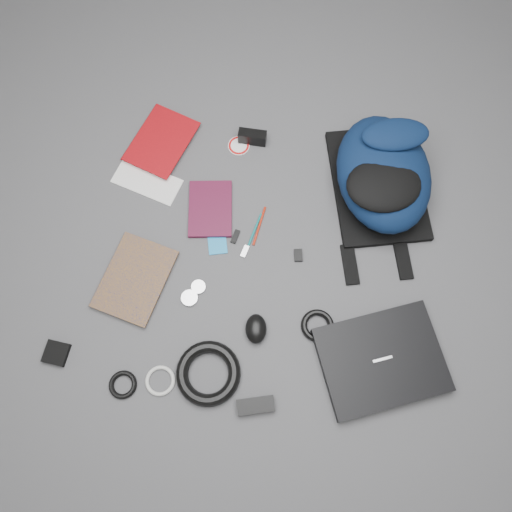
# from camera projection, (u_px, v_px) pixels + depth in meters

# --- Properties ---
(ground) EXTENTS (4.00, 4.00, 0.00)m
(ground) POSITION_uv_depth(u_px,v_px,m) (256.00, 258.00, 1.69)
(ground) COLOR #4F4F51
(ground) RESTS_ON ground
(backpack) EXTENTS (0.41, 0.53, 0.20)m
(backpack) POSITION_uv_depth(u_px,v_px,m) (383.00, 173.00, 1.67)
(backpack) COLOR black
(backpack) RESTS_ON ground
(laptop) EXTENTS (0.45, 0.40, 0.04)m
(laptop) POSITION_uv_depth(u_px,v_px,m) (381.00, 360.00, 1.56)
(laptop) COLOR black
(laptop) RESTS_ON ground
(textbook_red) EXTENTS (0.27, 0.31, 0.03)m
(textbook_red) POSITION_uv_depth(u_px,v_px,m) (139.00, 132.00, 1.82)
(textbook_red) COLOR maroon
(textbook_red) RESTS_ON ground
(comic_book) EXTENTS (0.27, 0.32, 0.02)m
(comic_book) POSITION_uv_depth(u_px,v_px,m) (108.00, 269.00, 1.66)
(comic_book) COLOR #B4710C
(comic_book) RESTS_ON ground
(envelope) EXTENTS (0.26, 0.18, 0.00)m
(envelope) POSITION_uv_depth(u_px,v_px,m) (147.00, 181.00, 1.77)
(envelope) COLOR white
(envelope) RESTS_ON ground
(dvd_case) EXTENTS (0.17, 0.22, 0.02)m
(dvd_case) POSITION_uv_depth(u_px,v_px,m) (210.00, 209.00, 1.73)
(dvd_case) COLOR #3D0B1F
(dvd_case) RESTS_ON ground
(compact_camera) EXTENTS (0.10, 0.04, 0.06)m
(compact_camera) POSITION_uv_depth(u_px,v_px,m) (252.00, 137.00, 1.80)
(compact_camera) COLOR black
(compact_camera) RESTS_ON ground
(sticker_disc) EXTENTS (0.10, 0.10, 0.00)m
(sticker_disc) POSITION_uv_depth(u_px,v_px,m) (239.00, 146.00, 1.82)
(sticker_disc) COLOR white
(sticker_disc) RESTS_ON ground
(pen_teal) EXTENTS (0.04, 0.13, 0.01)m
(pen_teal) POSITION_uv_depth(u_px,v_px,m) (254.00, 231.00, 1.71)
(pen_teal) COLOR #0B6869
(pen_teal) RESTS_ON ground
(pen_red) EXTENTS (0.04, 0.14, 0.01)m
(pen_red) POSITION_uv_depth(u_px,v_px,m) (259.00, 226.00, 1.72)
(pen_red) COLOR #AA210D
(pen_red) RESTS_ON ground
(id_badge) EXTENTS (0.08, 0.11, 0.00)m
(id_badge) POSITION_uv_depth(u_px,v_px,m) (217.00, 241.00, 1.70)
(id_badge) COLOR #1A82C3
(id_badge) RESTS_ON ground
(usb_black) EXTENTS (0.03, 0.05, 0.01)m
(usb_black) POSITION_uv_depth(u_px,v_px,m) (235.00, 237.00, 1.70)
(usb_black) COLOR black
(usb_black) RESTS_ON ground
(usb_silver) EXTENTS (0.03, 0.05, 0.01)m
(usb_silver) POSITION_uv_depth(u_px,v_px,m) (245.00, 251.00, 1.69)
(usb_silver) COLOR #B9B9BB
(usb_silver) RESTS_ON ground
(key_fob) EXTENTS (0.03, 0.05, 0.01)m
(key_fob) POSITION_uv_depth(u_px,v_px,m) (298.00, 255.00, 1.68)
(key_fob) COLOR black
(key_fob) RESTS_ON ground
(mouse) EXTENTS (0.08, 0.10, 0.05)m
(mouse) POSITION_uv_depth(u_px,v_px,m) (256.00, 329.00, 1.59)
(mouse) COLOR black
(mouse) RESTS_ON ground
(headphone_left) EXTENTS (0.07, 0.07, 0.01)m
(headphone_left) POSITION_uv_depth(u_px,v_px,m) (190.00, 298.00, 1.64)
(headphone_left) COLOR silver
(headphone_left) RESTS_ON ground
(headphone_right) EXTENTS (0.06, 0.06, 0.01)m
(headphone_right) POSITION_uv_depth(u_px,v_px,m) (198.00, 287.00, 1.65)
(headphone_right) COLOR silver
(headphone_right) RESTS_ON ground
(cable_coil) EXTENTS (0.13, 0.13, 0.02)m
(cable_coil) POSITION_uv_depth(u_px,v_px,m) (317.00, 326.00, 1.60)
(cable_coil) COLOR black
(cable_coil) RESTS_ON ground
(power_brick) EXTENTS (0.12, 0.07, 0.03)m
(power_brick) POSITION_uv_depth(u_px,v_px,m) (256.00, 405.00, 1.53)
(power_brick) COLOR black
(power_brick) RESTS_ON ground
(power_cord_coil) EXTENTS (0.25, 0.25, 0.04)m
(power_cord_coil) POSITION_uv_depth(u_px,v_px,m) (208.00, 373.00, 1.55)
(power_cord_coil) COLOR black
(power_cord_coil) RESTS_ON ground
(pouch) EXTENTS (0.08, 0.08, 0.02)m
(pouch) POSITION_uv_depth(u_px,v_px,m) (56.00, 353.00, 1.58)
(pouch) COLOR black
(pouch) RESTS_ON ground
(earbud_coil) EXTENTS (0.12, 0.12, 0.02)m
(earbud_coil) POSITION_uv_depth(u_px,v_px,m) (123.00, 385.00, 1.55)
(earbud_coil) COLOR black
(earbud_coil) RESTS_ON ground
(white_cable_coil) EXTENTS (0.12, 0.12, 0.01)m
(white_cable_coil) POSITION_uv_depth(u_px,v_px,m) (160.00, 381.00, 1.56)
(white_cable_coil) COLOR beige
(white_cable_coil) RESTS_ON ground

